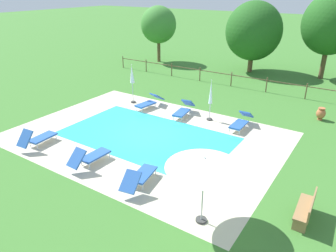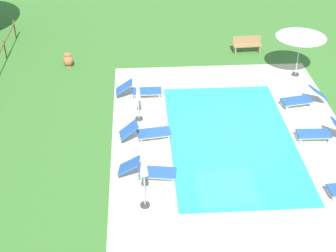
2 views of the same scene
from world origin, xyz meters
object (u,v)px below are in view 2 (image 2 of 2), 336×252
at_px(sun_lounger_north_near_steps, 147,132).
at_px(sun_lounger_north_end, 321,132).
at_px(sun_lounger_north_mid, 303,98).
at_px(terracotta_urn_near_fence, 68,60).
at_px(wooden_bench_lawn_side, 247,44).
at_px(patio_umbrella_open_foreground, 302,34).
at_px(patio_umbrella_closed_row_mid_west, 144,165).
at_px(patio_umbrella_closed_row_west, 138,90).
at_px(sun_lounger_south_near_corner, 140,90).
at_px(sun_lounger_south_far, 149,171).

bearing_deg(sun_lounger_north_near_steps, sun_lounger_north_end, -93.75).
distance_m(sun_lounger_north_mid, terracotta_urn_near_fence, 11.39).
bearing_deg(wooden_bench_lawn_side, terracotta_urn_near_fence, 97.10).
height_order(sun_lounger_north_near_steps, terracotta_urn_near_fence, sun_lounger_north_near_steps).
bearing_deg(terracotta_urn_near_fence, sun_lounger_north_near_steps, -150.86).
relative_size(sun_lounger_north_end, patio_umbrella_open_foreground, 0.83).
bearing_deg(patio_umbrella_closed_row_mid_west, patio_umbrella_closed_row_west, 1.25).
distance_m(sun_lounger_north_near_steps, wooden_bench_lawn_side, 9.48).
bearing_deg(sun_lounger_south_near_corner, sun_lounger_north_near_steps, -176.75).
height_order(sun_lounger_south_near_corner, patio_umbrella_closed_row_west, patio_umbrella_closed_row_west).
distance_m(sun_lounger_south_near_corner, patio_umbrella_open_foreground, 7.88).
height_order(sun_lounger_south_near_corner, wooden_bench_lawn_side, wooden_bench_lawn_side).
distance_m(sun_lounger_north_near_steps, terracotta_urn_near_fence, 7.59).
bearing_deg(sun_lounger_north_mid, sun_lounger_north_end, 179.29).
distance_m(sun_lounger_south_far, terracotta_urn_near_fence, 9.78).
distance_m(patio_umbrella_open_foreground, wooden_bench_lawn_side, 3.69).
bearing_deg(patio_umbrella_closed_row_west, sun_lounger_south_far, -175.48).
xyz_separation_m(sun_lounger_north_near_steps, sun_lounger_north_mid, (2.19, -6.79, 0.00)).
distance_m(sun_lounger_south_near_corner, sun_lounger_south_far, 5.80).
relative_size(sun_lounger_south_near_corner, patio_umbrella_closed_row_mid_west, 0.82).
relative_size(sun_lounger_north_near_steps, sun_lounger_south_far, 0.98).
xyz_separation_m(patio_umbrella_closed_row_west, terracotta_urn_near_fence, (5.11, 3.41, -1.01)).
xyz_separation_m(sun_lounger_north_end, wooden_bench_lawn_side, (8.21, 1.32, 0.08)).
bearing_deg(wooden_bench_lawn_side, sun_lounger_north_end, -170.84).
bearing_deg(patio_umbrella_closed_row_west, terracotta_urn_near_fence, 33.68).
distance_m(sun_lounger_north_mid, wooden_bench_lawn_side, 5.74).
height_order(patio_umbrella_closed_row_west, patio_umbrella_closed_row_mid_west, patio_umbrella_closed_row_mid_west).
bearing_deg(sun_lounger_north_mid, terracotta_urn_near_fence, 67.07).
distance_m(sun_lounger_north_mid, sun_lounger_north_end, 2.64).
height_order(patio_umbrella_open_foreground, terracotta_urn_near_fence, patio_umbrella_open_foreground).
xyz_separation_m(sun_lounger_north_near_steps, sun_lounger_south_near_corner, (3.38, 0.19, -0.01)).
bearing_deg(sun_lounger_north_mid, sun_lounger_south_near_corner, 80.36).
xyz_separation_m(sun_lounger_north_mid, patio_umbrella_open_foreground, (2.86, -0.51, 1.75)).
xyz_separation_m(patio_umbrella_open_foreground, patio_umbrella_closed_row_mid_west, (-8.88, 7.48, -0.44)).
relative_size(patio_umbrella_open_foreground, terracotta_urn_near_fence, 3.34).
height_order(sun_lounger_north_end, patio_umbrella_closed_row_mid_west, patio_umbrella_closed_row_mid_west).
xyz_separation_m(sun_lounger_north_end, patio_umbrella_closed_row_mid_west, (-3.38, 6.93, 1.31)).
height_order(sun_lounger_south_far, patio_umbrella_open_foreground, patio_umbrella_open_foreground).
height_order(sun_lounger_north_near_steps, patio_umbrella_closed_row_west, patio_umbrella_closed_row_west).
bearing_deg(sun_lounger_north_end, wooden_bench_lawn_side, 9.16).
relative_size(sun_lounger_north_end, patio_umbrella_closed_row_mid_west, 0.79).
xyz_separation_m(sun_lounger_south_near_corner, patio_umbrella_open_foreground, (1.67, -7.50, 1.76)).
relative_size(sun_lounger_south_far, patio_umbrella_closed_row_west, 0.91).
bearing_deg(patio_umbrella_closed_row_west, sun_lounger_north_near_steps, -169.24).
height_order(sun_lounger_south_far, patio_umbrella_closed_row_mid_west, patio_umbrella_closed_row_mid_west).
bearing_deg(terracotta_urn_near_fence, wooden_bench_lawn_side, -82.90).
relative_size(patio_umbrella_open_foreground, patio_umbrella_closed_row_west, 1.02).
xyz_separation_m(sun_lounger_north_mid, patio_umbrella_closed_row_mid_west, (-6.02, 6.97, 1.32)).
relative_size(sun_lounger_south_far, wooden_bench_lawn_side, 1.38).
bearing_deg(sun_lounger_north_mid, patio_umbrella_closed_row_mid_west, 130.83).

